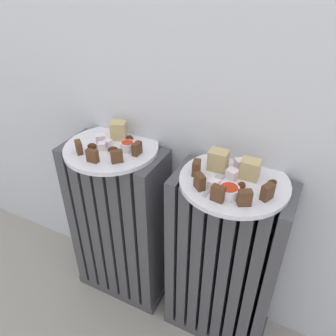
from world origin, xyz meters
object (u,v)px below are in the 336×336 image
(radiator_left, at_px, (120,226))
(jam_bowl_left, at_px, (127,146))
(plate_left, at_px, (111,148))
(fork, at_px, (215,183))
(plate_right, at_px, (234,182))
(jam_bowl_right, at_px, (229,191))
(radiator_right, at_px, (223,265))

(radiator_left, relative_size, jam_bowl_left, 15.10)
(plate_left, relative_size, fork, 2.59)
(plate_right, relative_size, fork, 2.59)
(jam_bowl_right, relative_size, fork, 0.45)
(radiator_left, xyz_separation_m, plate_right, (0.35, 0.00, 0.30))
(radiator_right, xyz_separation_m, fork, (-0.04, -0.04, 0.31))
(radiator_left, height_order, jam_bowl_left, jam_bowl_left)
(fork, bearing_deg, radiator_left, 173.38)
(fork, bearing_deg, plate_left, 173.38)
(radiator_left, xyz_separation_m, fork, (0.32, -0.04, 0.31))
(radiator_right, height_order, jam_bowl_right, jam_bowl_right)
(plate_right, bearing_deg, plate_left, 180.00)
(plate_left, xyz_separation_m, jam_bowl_right, (0.36, -0.07, 0.02))
(radiator_left, xyz_separation_m, jam_bowl_left, (0.05, 0.00, 0.32))
(jam_bowl_right, bearing_deg, radiator_left, 169.53)
(radiator_left, height_order, plate_left, plate_left)
(plate_right, xyz_separation_m, jam_bowl_left, (-0.30, 0.00, 0.02))
(jam_bowl_left, height_order, fork, jam_bowl_left)
(plate_right, bearing_deg, radiator_right, -116.57)
(jam_bowl_left, height_order, jam_bowl_right, same)
(radiator_right, bearing_deg, plate_left, 180.00)
(plate_left, distance_m, fork, 0.32)
(radiator_right, xyz_separation_m, jam_bowl_right, (0.01, -0.07, 0.32))
(radiator_left, height_order, fork, fork)
(jam_bowl_right, height_order, fork, jam_bowl_right)
(radiator_left, bearing_deg, radiator_right, 0.00)
(plate_left, bearing_deg, radiator_right, -0.00)
(radiator_left, bearing_deg, plate_right, 0.00)
(radiator_right, distance_m, plate_right, 0.30)
(plate_left, bearing_deg, jam_bowl_right, -10.47)
(plate_left, bearing_deg, radiator_left, -90.00)
(radiator_right, relative_size, plate_right, 2.17)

